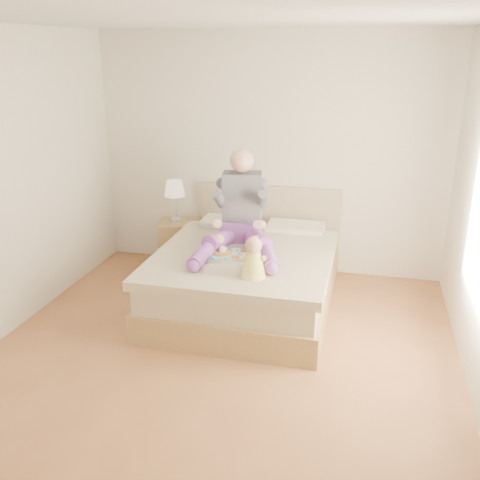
% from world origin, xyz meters
% --- Properties ---
extents(room, '(4.02, 4.22, 2.71)m').
position_xyz_m(room, '(0.08, 0.01, 1.51)').
color(room, brown).
rests_on(room, ground).
extents(bed, '(1.70, 2.18, 1.00)m').
position_xyz_m(bed, '(0.00, 1.08, 0.32)').
color(bed, olive).
rests_on(bed, ground).
extents(nightstand, '(0.55, 0.51, 0.57)m').
position_xyz_m(nightstand, '(-1.00, 1.80, 0.29)').
color(nightstand, olive).
rests_on(nightstand, ground).
extents(lamp, '(0.24, 0.24, 0.49)m').
position_xyz_m(lamp, '(-1.04, 1.80, 0.95)').
color(lamp, silver).
rests_on(lamp, nightstand).
extents(adult, '(0.82, 1.23, 0.98)m').
position_xyz_m(adult, '(-0.10, 1.13, 0.90)').
color(adult, '#753B93').
rests_on(adult, bed).
extents(tray, '(0.57, 0.50, 0.14)m').
position_xyz_m(tray, '(-0.09, 0.79, 0.64)').
color(tray, silver).
rests_on(tray, bed).
extents(baby, '(0.24, 0.33, 0.37)m').
position_xyz_m(baby, '(0.21, 0.35, 0.76)').
color(baby, '#FFEB50').
rests_on(baby, bed).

